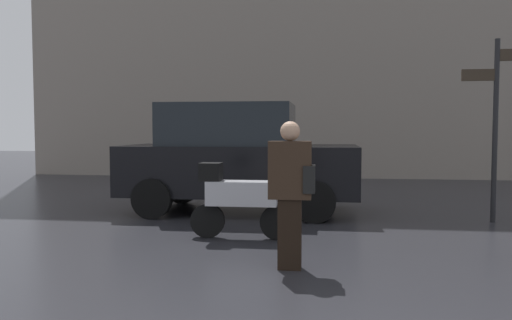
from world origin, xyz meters
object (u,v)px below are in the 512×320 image
Objects in this scene: parked_car_left at (237,157)px; street_signpost at (496,112)px; pedestrian_with_bag at (292,186)px; parked_scooter at (239,197)px.

parked_car_left is 1.42× the size of street_signpost.
street_signpost reaches higher than pedestrian_with_bag.
street_signpost is (4.15, -0.46, 0.76)m from parked_car_left.
parked_car_left is 4.24m from street_signpost.
pedestrian_with_bag is at bearing -133.49° from street_signpost.
parked_scooter is at bearing 111.91° from parked_car_left.
parked_scooter is at bearing 114.63° from pedestrian_with_bag.
pedestrian_with_bag is 0.54× the size of street_signpost.
street_signpost is at bearing 41.61° from pedestrian_with_bag.
pedestrian_with_bag is 1.10× the size of parked_scooter.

